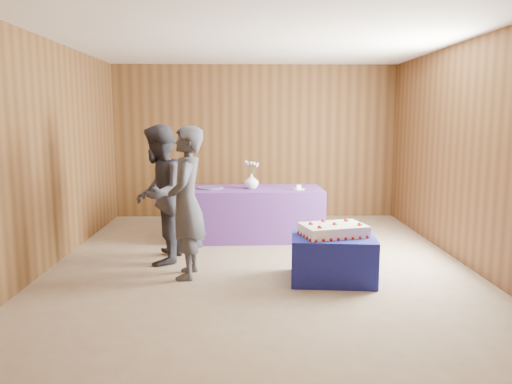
{
  "coord_description": "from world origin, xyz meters",
  "views": [
    {
      "loc": [
        -0.16,
        -5.92,
        1.78
      ],
      "look_at": [
        -0.04,
        0.1,
        0.88
      ],
      "focal_mm": 35.0,
      "sensor_mm": 36.0,
      "label": 1
    }
  ],
  "objects_px": {
    "guest_left": "(187,203)",
    "guest_right": "(159,195)",
    "serving_table": "(254,213)",
    "vase": "(252,181)",
    "sheet_cake": "(333,230)",
    "cake_table": "(333,258)"
  },
  "relations": [
    {
      "from": "cake_table",
      "to": "vase",
      "type": "height_order",
      "value": "vase"
    },
    {
      "from": "cake_table",
      "to": "serving_table",
      "type": "relative_size",
      "value": 0.45
    },
    {
      "from": "guest_right",
      "to": "cake_table",
      "type": "bearing_deg",
      "value": 73.34
    },
    {
      "from": "serving_table",
      "to": "guest_left",
      "type": "bearing_deg",
      "value": -114.61
    },
    {
      "from": "vase",
      "to": "guest_right",
      "type": "xyz_separation_m",
      "value": [
        -1.14,
        -1.19,
        -0.01
      ]
    },
    {
      "from": "vase",
      "to": "serving_table",
      "type": "bearing_deg",
      "value": 42.19
    },
    {
      "from": "cake_table",
      "to": "vase",
      "type": "relative_size",
      "value": 4.12
    },
    {
      "from": "serving_table",
      "to": "vase",
      "type": "height_order",
      "value": "vase"
    },
    {
      "from": "cake_table",
      "to": "vase",
      "type": "xyz_separation_m",
      "value": [
        -0.87,
        1.93,
        0.61
      ]
    },
    {
      "from": "guest_left",
      "to": "cake_table",
      "type": "bearing_deg",
      "value": 85.26
    },
    {
      "from": "cake_table",
      "to": "vase",
      "type": "bearing_deg",
      "value": 119.96
    },
    {
      "from": "vase",
      "to": "guest_left",
      "type": "height_order",
      "value": "guest_left"
    },
    {
      "from": "serving_table",
      "to": "vase",
      "type": "distance_m",
      "value": 0.49
    },
    {
      "from": "sheet_cake",
      "to": "guest_left",
      "type": "distance_m",
      "value": 1.64
    },
    {
      "from": "vase",
      "to": "guest_right",
      "type": "bearing_deg",
      "value": -133.74
    },
    {
      "from": "sheet_cake",
      "to": "vase",
      "type": "xyz_separation_m",
      "value": [
        -0.87,
        1.92,
        0.3
      ]
    },
    {
      "from": "vase",
      "to": "cake_table",
      "type": "bearing_deg",
      "value": -65.66
    },
    {
      "from": "serving_table",
      "to": "vase",
      "type": "relative_size",
      "value": 9.16
    },
    {
      "from": "cake_table",
      "to": "sheet_cake",
      "type": "relative_size",
      "value": 1.12
    },
    {
      "from": "guest_left",
      "to": "guest_right",
      "type": "distance_m",
      "value": 0.7
    },
    {
      "from": "serving_table",
      "to": "vase",
      "type": "bearing_deg",
      "value": -139.25
    },
    {
      "from": "sheet_cake",
      "to": "guest_left",
      "type": "relative_size",
      "value": 0.47
    }
  ]
}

